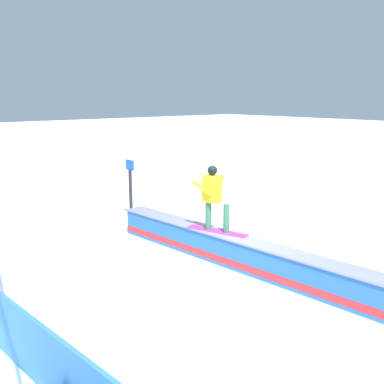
% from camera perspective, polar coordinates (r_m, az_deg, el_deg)
% --- Properties ---
extents(ground_plane, '(120.00, 120.00, 0.00)m').
position_cam_1_polar(ground_plane, '(9.81, 5.65, -9.73)').
color(ground_plane, white).
extents(grind_box, '(7.23, 1.18, 0.70)m').
position_cam_1_polar(grind_box, '(9.70, 5.69, -8.01)').
color(grind_box, '#2B6AB8').
rests_on(grind_box, ground_plane).
extents(snowboarder, '(1.51, 0.73, 1.51)m').
position_cam_1_polar(snowboarder, '(9.72, 2.88, -0.51)').
color(snowboarder, '#CB3096').
rests_on(snowboarder, grind_box).
extents(trail_marker, '(0.40, 0.10, 1.86)m').
position_cam_1_polar(trail_marker, '(13.11, -8.15, 0.49)').
color(trail_marker, '#262628').
rests_on(trail_marker, ground_plane).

